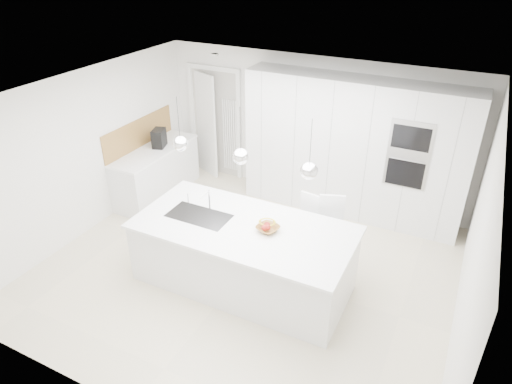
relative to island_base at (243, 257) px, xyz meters
The scene contains 27 objects.
floor 0.53m from the island_base, 108.43° to the left, with size 5.50×5.50×0.00m, color beige.
wall_back 2.92m from the island_base, 92.05° to the left, with size 5.50×5.50×0.00m, color white.
wall_left 2.98m from the island_base, behind, with size 5.00×5.00×0.00m, color white.
ceiling 2.09m from the island_base, 108.43° to the left, with size 5.50×5.50×0.00m, color white.
tall_cabinets 2.69m from the island_base, 74.36° to the left, with size 3.60×0.60×2.30m, color white.
oven_stack 2.86m from the island_base, 53.85° to the left, with size 0.62×0.04×1.05m, color #A5A5A8, non-canonical shape.
doorway_frame 3.50m from the island_base, 126.50° to the left, with size 1.11×0.08×2.13m, color white, non-canonical shape.
hallway_door 3.61m from the island_base, 130.22° to the left, with size 0.82×0.04×2.00m, color white.
radiator 3.28m from the island_base, 122.08° to the left, with size 0.32×0.04×1.40m, color white, non-canonical shape.
left_base_cabinets 2.96m from the island_base, 149.53° to the left, with size 0.60×1.80×0.86m, color white.
left_worktop 2.99m from the island_base, 149.53° to the left, with size 0.62×1.82×0.04m, color white.
oak_backsplash 3.29m from the island_base, 152.14° to the left, with size 0.02×1.80×0.50m, color #A77633.
island_base is the anchor object (origin of this frame).
island_worktop 0.45m from the island_base, 90.00° to the left, with size 2.84×1.40×0.04m, color white.
island_sink 0.76m from the island_base, behind, with size 0.84×0.44×0.18m, color #3F3F42, non-canonical shape.
island_tap 0.89m from the island_base, 161.57° to the left, with size 0.02×0.02×0.30m, color white.
pendant_left 1.70m from the island_base, behind, with size 0.20×0.20×0.20m, color white.
pendant_mid 1.47m from the island_base, 146.31° to the right, with size 0.20×0.20×0.20m, color white.
pendant_right 1.70m from the island_base, ahead, with size 0.20×0.20×0.20m, color white.
fruit_bowl 0.60m from the island_base, 14.50° to the left, with size 0.28×0.28×0.07m, color #A77633.
espresso_machine 3.08m from the island_base, 146.95° to the left, with size 0.19×0.30×0.32m, color black.
bar_stool_left 0.99m from the island_base, 52.78° to the left, with size 0.35×0.49×1.07m, color white, non-canonical shape.
bar_stool_right 1.20m from the island_base, 42.30° to the left, with size 0.37×0.51×1.11m, color white, non-canonical shape.
apple_a 0.64m from the island_base, 10.62° to the left, with size 0.08×0.08×0.08m, color #A3221A.
apple_b 0.62m from the island_base, ahead, with size 0.08×0.08×0.08m, color #A3221A.
apple_c 0.63m from the island_base, 20.18° to the left, with size 0.08×0.08×0.08m, color #A3221A.
banana_bunch 0.67m from the island_base, 17.82° to the left, with size 0.22×0.22×0.03m, color yellow.
Camera 1 is at (2.43, -4.56, 4.12)m, focal length 32.00 mm.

